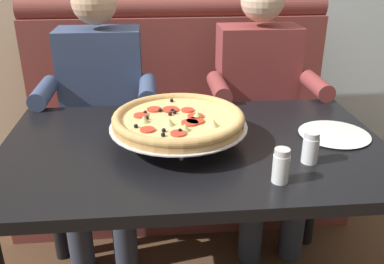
% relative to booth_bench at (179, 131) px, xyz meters
% --- Properties ---
extents(booth_bench, '(1.75, 0.78, 1.13)m').
position_rel_booth_bench_xyz_m(booth_bench, '(0.00, 0.00, 0.00)').
color(booth_bench, brown).
rests_on(booth_bench, ground_plane).
extents(dining_table, '(1.35, 0.83, 0.74)m').
position_rel_booth_bench_xyz_m(dining_table, '(0.00, -0.88, 0.25)').
color(dining_table, black).
rests_on(dining_table, ground_plane).
extents(diner_left, '(0.54, 0.64, 1.27)m').
position_rel_booth_bench_xyz_m(diner_left, '(-0.39, -0.27, 0.31)').
color(diner_left, '#2D3342').
rests_on(diner_left, ground_plane).
extents(diner_right, '(0.54, 0.64, 1.27)m').
position_rel_booth_bench_xyz_m(diner_right, '(0.39, -0.27, 0.31)').
color(diner_right, '#2D3342').
rests_on(diner_right, ground_plane).
extents(pizza, '(0.48, 0.48, 0.12)m').
position_rel_booth_bench_xyz_m(pizza, '(-0.05, -0.87, 0.43)').
color(pizza, silver).
rests_on(pizza, dining_table).
extents(shaker_oregano, '(0.05, 0.05, 0.11)m').
position_rel_booth_bench_xyz_m(shaker_oregano, '(0.23, -1.16, 0.39)').
color(shaker_oregano, white).
rests_on(shaker_oregano, dining_table).
extents(shaker_parmesan, '(0.05, 0.05, 0.10)m').
position_rel_booth_bench_xyz_m(shaker_parmesan, '(0.36, -1.05, 0.39)').
color(shaker_parmesan, white).
rests_on(shaker_parmesan, dining_table).
extents(plate_near_left, '(0.26, 0.26, 0.02)m').
position_rel_booth_bench_xyz_m(plate_near_left, '(0.52, -0.86, 0.35)').
color(plate_near_left, white).
rests_on(plate_near_left, dining_table).
extents(patio_chair, '(0.41, 0.42, 0.86)m').
position_rel_booth_bench_xyz_m(patio_chair, '(1.22, 1.27, 0.13)').
color(patio_chair, black).
rests_on(patio_chair, ground_plane).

